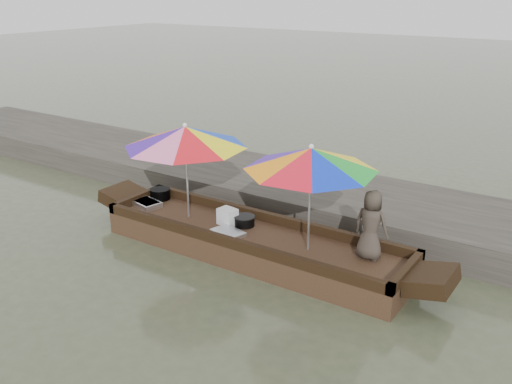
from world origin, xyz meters
The scene contains 11 objects.
water centered at (0.00, 0.00, 0.00)m, with size 80.00×80.00×0.00m, color #3C432E.
dock centered at (0.00, 2.20, 0.25)m, with size 22.00×2.20×0.50m, color #2D2B26.
boat_hull centered at (0.00, 0.00, 0.17)m, with size 4.89×1.20×0.35m, color black.
cooking_pot centered at (-2.19, 0.36, 0.44)m, with size 0.35×0.35×0.18m, color black.
tray_crayfish centered at (-2.14, -0.03, 0.39)m, with size 0.49×0.34×0.09m, color silver.
tray_scallop centered at (-0.30, -0.21, 0.38)m, with size 0.49×0.34×0.06m, color silver.
charcoal_grill centered at (-0.28, 0.20, 0.42)m, with size 0.31×0.31×0.15m, color black.
supply_bag centered at (-0.54, 0.10, 0.48)m, with size 0.28×0.22×0.26m, color silver.
vendor centered at (1.78, 0.24, 0.85)m, with size 0.49×0.32×0.99m, color #393129.
umbrella_bow centered at (-1.25, 0.00, 1.12)m, with size 1.93×1.93×1.55m, color yellow, non-canonical shape.
umbrella_stern centered at (0.95, 0.00, 1.12)m, with size 1.84×1.84×1.55m, color green, non-canonical shape.
Camera 1 is at (4.40, -6.51, 3.90)m, focal length 40.00 mm.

